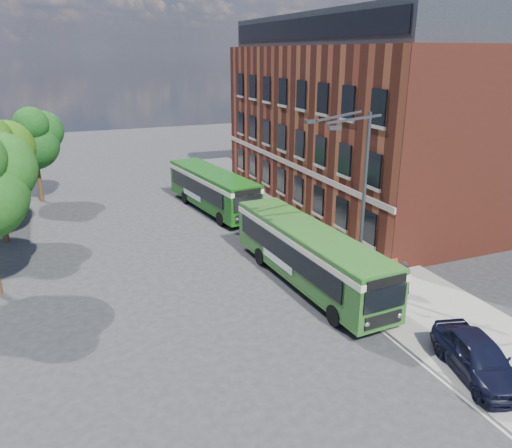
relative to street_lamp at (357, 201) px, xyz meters
name	(u,v)px	position (x,y,z in m)	size (l,w,h in m)	color
ground	(249,291)	(-4.84, 2.00, -4.79)	(120.00, 120.00, 0.00)	#29282B
pavement	(300,225)	(2.16, 10.00, -4.72)	(6.00, 48.00, 0.15)	gray
kerb_line	(260,231)	(-0.89, 10.00, -4.79)	(0.12, 48.00, 0.01)	beige
brick_office	(359,115)	(9.16, 14.00, 2.18)	(12.10, 26.00, 14.20)	maroon
street_lamp	(357,201)	(0.00, 0.00, 0.00)	(2.96, 2.38, 9.00)	#37393C
bus_stop_sign	(392,279)	(0.76, -2.20, -3.28)	(0.35, 0.08, 2.52)	#37393C
bus_front	(309,251)	(-1.64, 1.67, -2.96)	(3.27, 12.41, 3.02)	#2A6022
bus_rear	(212,187)	(-2.34, 15.95, -2.96)	(4.10, 11.33, 3.02)	#145212
parked_car	(478,357)	(0.36, -7.95, -3.86)	(1.84, 4.57, 1.56)	black
pedestrian_a	(402,278)	(1.91, -1.49, -3.76)	(0.64, 0.42, 1.76)	black
pedestrian_b	(404,280)	(2.06, -1.48, -3.90)	(0.72, 0.56, 1.47)	black
tree_right	(34,138)	(-14.55, 23.52, 0.41)	(4.54, 4.32, 7.67)	#3D2916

